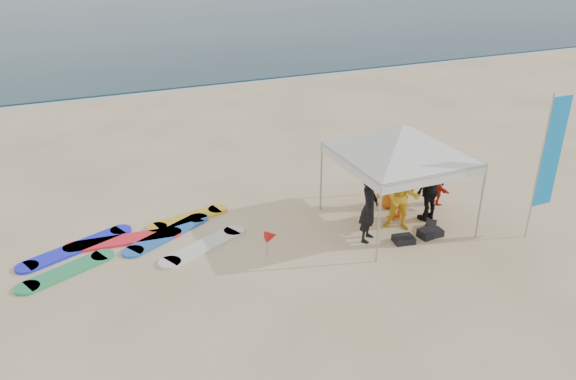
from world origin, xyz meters
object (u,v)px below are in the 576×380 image
(person_orange_b, at_px, (393,177))
(canopy_tent, at_px, (403,125))
(person_seated, at_px, (438,189))
(feather_flag, at_px, (550,154))
(person_black_b, at_px, (431,189))
(person_orange_a, at_px, (397,186))
(surfboard_spread, at_px, (138,242))
(person_yellow, at_px, (402,198))
(marker_pennant, at_px, (271,236))
(person_black_a, at_px, (369,208))

(person_orange_b, height_order, canopy_tent, canopy_tent)
(canopy_tent, bearing_deg, person_seated, 16.18)
(feather_flag, bearing_deg, person_black_b, 138.22)
(person_orange_a, relative_size, person_orange_b, 1.04)
(feather_flag, bearing_deg, canopy_tent, 146.21)
(surfboard_spread, bearing_deg, person_yellow, -16.73)
(person_orange_b, height_order, marker_pennant, person_orange_b)
(person_orange_b, distance_m, marker_pennant, 4.23)
(person_black_b, distance_m, canopy_tent, 2.09)
(person_orange_b, distance_m, person_seated, 1.44)
(surfboard_spread, bearing_deg, person_seated, -7.64)
(person_black_a, height_order, surfboard_spread, person_black_a)
(feather_flag, height_order, surfboard_spread, feather_flag)
(surfboard_spread, bearing_deg, person_black_b, -13.54)
(marker_pennant, bearing_deg, person_orange_a, 6.45)
(person_orange_a, relative_size, person_black_b, 1.04)
(person_black_a, distance_m, person_black_b, 2.10)
(person_orange_b, xyz_separation_m, surfboard_spread, (-6.98, 0.73, -0.87))
(person_yellow, xyz_separation_m, canopy_tent, (0.05, 0.32, 1.87))
(person_seated, relative_size, feather_flag, 0.24)
(feather_flag, bearing_deg, marker_pennant, 164.63)
(person_seated, bearing_deg, feather_flag, -145.93)
(person_black_b, xyz_separation_m, person_orange_b, (-0.49, 1.07, 0.00))
(person_orange_a, relative_size, marker_pennant, 2.94)
(person_orange_a, bearing_deg, person_orange_b, -115.15)
(marker_pennant, bearing_deg, canopy_tent, 2.64)
(person_black_a, bearing_deg, person_seated, -24.74)
(person_black_b, bearing_deg, surfboard_spread, -29.43)
(person_yellow, height_order, surfboard_spread, person_yellow)
(person_black_a, distance_m, person_orange_a, 1.50)
(person_yellow, xyz_separation_m, person_orange_a, (0.21, 0.59, 0.05))
(person_orange_b, xyz_separation_m, canopy_tent, (-0.45, -0.89, 1.85))
(person_orange_a, height_order, person_orange_b, person_orange_a)
(feather_flag, bearing_deg, person_yellow, 151.22)
(person_yellow, bearing_deg, canopy_tent, 117.68)
(person_orange_b, xyz_separation_m, person_seated, (1.32, -0.38, -0.44))
(person_black_a, relative_size, person_seated, 1.96)
(person_black_a, height_order, person_orange_a, person_orange_a)
(person_orange_b, xyz_separation_m, feather_flag, (2.51, -2.87, 1.32))
(person_black_a, relative_size, feather_flag, 0.48)
(person_orange_b, bearing_deg, person_black_a, 36.74)
(person_orange_a, xyz_separation_m, canopy_tent, (-0.16, -0.26, 1.82))
(person_orange_b, bearing_deg, feather_flag, 126.88)
(marker_pennant, bearing_deg, feather_flag, -15.37)
(marker_pennant, bearing_deg, person_black_b, -0.11)
(person_black_a, relative_size, canopy_tent, 0.43)
(person_orange_a, bearing_deg, person_black_b, 149.93)
(person_yellow, distance_m, person_orange_b, 1.32)
(person_orange_a, bearing_deg, surfboard_spread, -12.31)
(person_seated, height_order, feather_flag, feather_flag)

